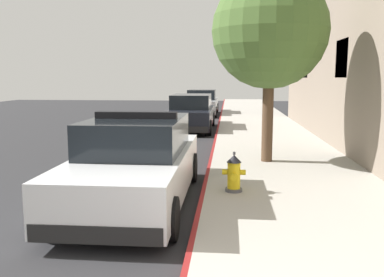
# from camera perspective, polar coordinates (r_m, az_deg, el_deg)

# --- Properties ---
(ground_plane) EXTENTS (34.85, 60.00, 0.20)m
(ground_plane) POSITION_cam_1_polar(r_m,az_deg,el_deg) (13.06, -15.66, -2.55)
(ground_plane) COLOR #2B2B2D
(sidewalk_pavement) EXTENTS (3.65, 60.00, 0.16)m
(sidewalk_pavement) POSITION_cam_1_polar(r_m,az_deg,el_deg) (12.27, 11.54, -2.24)
(sidewalk_pavement) COLOR #ADA89E
(sidewalk_pavement) RESTS_ON ground
(curb_painted_edge) EXTENTS (0.08, 60.00, 0.16)m
(curb_painted_edge) POSITION_cam_1_polar(r_m,az_deg,el_deg) (12.20, 2.81, -2.14)
(curb_painted_edge) COLOR maroon
(curb_painted_edge) RESTS_ON ground
(police_cruiser) EXTENTS (1.94, 4.84, 1.68)m
(police_cruiser) POSITION_cam_1_polar(r_m,az_deg,el_deg) (7.69, -7.60, -3.37)
(police_cruiser) COLOR white
(police_cruiser) RESTS_ON ground
(parked_car_silver_ahead) EXTENTS (1.94, 4.84, 1.56)m
(parked_car_silver_ahead) POSITION_cam_1_polar(r_m,az_deg,el_deg) (18.37, -0.11, 3.46)
(parked_car_silver_ahead) COLOR black
(parked_car_silver_ahead) RESTS_ON ground
(parked_car_dark_far) EXTENTS (1.94, 4.84, 1.56)m
(parked_car_dark_far) POSITION_cam_1_polar(r_m,az_deg,el_deg) (25.96, 1.37, 4.88)
(parked_car_dark_far) COLOR #B2B5BA
(parked_car_dark_far) RESTS_ON ground
(fire_hydrant) EXTENTS (0.44, 0.40, 0.76)m
(fire_hydrant) POSITION_cam_1_polar(r_m,az_deg,el_deg) (7.90, 5.74, -4.75)
(fire_hydrant) COLOR #4C4C51
(fire_hydrant) RESTS_ON sidewalk_pavement
(street_tree) EXTENTS (2.88, 2.88, 4.72)m
(street_tree) POSITION_cam_1_polar(r_m,az_deg,el_deg) (10.80, 10.59, 14.22)
(street_tree) COLOR brown
(street_tree) RESTS_ON sidewalk_pavement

